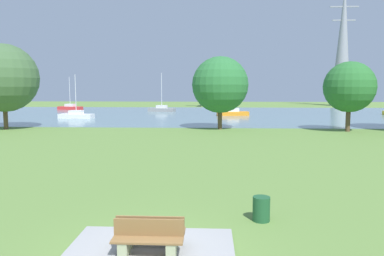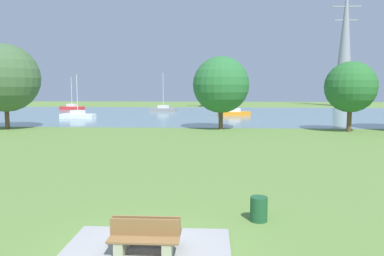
{
  "view_description": "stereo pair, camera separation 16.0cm",
  "coord_description": "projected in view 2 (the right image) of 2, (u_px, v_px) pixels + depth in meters",
  "views": [
    {
      "loc": [
        1.55,
        -9.14,
        4.33
      ],
      "look_at": [
        0.35,
        15.34,
        1.62
      ],
      "focal_mm": 34.67,
      "sensor_mm": 36.0,
      "label": 1
    },
    {
      "loc": [
        1.71,
        -9.13,
        4.33
      ],
      "look_at": [
        0.35,
        15.34,
        1.62
      ],
      "focal_mm": 34.67,
      "sensor_mm": 36.0,
      "label": 2
    }
  ],
  "objects": [
    {
      "name": "tree_mid_shore",
      "position": [
        221.0,
        85.0,
        37.72
      ],
      "size": [
        5.76,
        5.76,
        7.45
      ],
      "color": "brown",
      "rests_on": "ground"
    },
    {
      "name": "sailboat_white",
      "position": [
        78.0,
        115.0,
        51.61
      ],
      "size": [
        4.93,
        1.98,
        6.05
      ],
      "color": "white",
      "rests_on": "water_surface"
    },
    {
      "name": "tree_east_near",
      "position": [
        5.0,
        78.0,
        37.75
      ],
      "size": [
        6.93,
        6.93,
        8.73
      ],
      "color": "brown",
      "rests_on": "ground"
    },
    {
      "name": "tree_west_near",
      "position": [
        351.0,
        87.0,
        35.71
      ],
      "size": [
        4.92,
        4.92,
        6.81
      ],
      "color": "brown",
      "rests_on": "ground"
    },
    {
      "name": "ground_plane",
      "position": [
        192.0,
        138.0,
        31.46
      ],
      "size": [
        160.0,
        160.0,
        0.0
      ],
      "primitive_type": "plane",
      "color": "olive"
    },
    {
      "name": "water_surface",
      "position": [
        202.0,
        114.0,
        59.25
      ],
      "size": [
        140.0,
        40.0,
        0.02
      ],
      "primitive_type": "cube",
      "color": "slate",
      "rests_on": "ground"
    },
    {
      "name": "bench_facing_inland",
      "position": [
        144.0,
        241.0,
        9.31
      ],
      "size": [
        1.8,
        0.48,
        0.89
      ],
      "color": "#9CA67B",
      "rests_on": "concrete_pad"
    },
    {
      "name": "sailboat_gray",
      "position": [
        163.0,
        109.0,
        65.83
      ],
      "size": [
        5.02,
        2.6,
        6.82
      ],
      "color": "gray",
      "rests_on": "water_surface"
    },
    {
      "name": "sailboat_orange",
      "position": [
        234.0,
        113.0,
        56.46
      ],
      "size": [
        4.93,
        2.01,
        5.16
      ],
      "color": "orange",
      "rests_on": "water_surface"
    },
    {
      "name": "litter_bin",
      "position": [
        259.0,
        209.0,
        11.99
      ],
      "size": [
        0.56,
        0.56,
        0.8
      ],
      "primitive_type": "cylinder",
      "color": "#1E512D",
      "rests_on": "ground"
    },
    {
      "name": "bench_facing_water",
      "position": [
        148.0,
        233.0,
        9.84
      ],
      "size": [
        1.8,
        0.48,
        0.89
      ],
      "color": "#9CA67B",
      "rests_on": "concrete_pad"
    },
    {
      "name": "electricity_pylon",
      "position": [
        345.0,
        44.0,
        84.54
      ],
      "size": [
        6.4,
        4.4,
        28.09
      ],
      "color": "gray",
      "rests_on": "ground"
    },
    {
      "name": "sailboat_red",
      "position": [
        72.0,
        107.0,
        71.41
      ],
      "size": [
        5.02,
        2.61,
        6.26
      ],
      "color": "red",
      "rests_on": "water_surface"
    },
    {
      "name": "concrete_pad",
      "position": [
        146.0,
        252.0,
        9.62
      ],
      "size": [
        4.4,
        3.2,
        0.1
      ],
      "primitive_type": "cube",
      "color": "#989898",
      "rests_on": "ground"
    }
  ]
}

